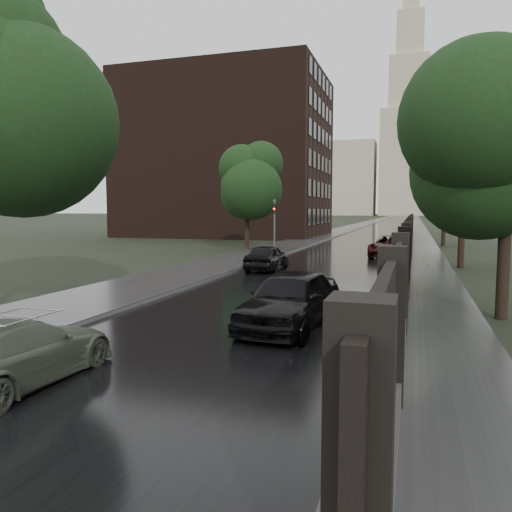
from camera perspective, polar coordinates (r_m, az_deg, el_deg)
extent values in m
plane|color=black|center=(10.23, -12.58, -13.55)|extent=(800.00, 800.00, 0.00)
cube|color=black|center=(198.43, 16.20, 4.13)|extent=(8.00, 420.00, 0.02)
cube|color=#2D2D2D|center=(198.67, 14.47, 4.20)|extent=(4.00, 420.00, 0.16)
cube|color=#2D2D2D|center=(198.37, 17.79, 4.10)|extent=(3.00, 420.00, 0.08)
cube|color=#383533|center=(40.46, 17.08, 0.76)|extent=(0.40, 75.00, 0.50)
cube|color=black|center=(40.39, 17.13, 2.53)|extent=(0.15, 75.00, 2.00)
cube|color=black|center=(3.88, 11.64, -24.69)|extent=(0.45, 0.45, 2.70)
cube|color=black|center=(78.37, 17.38, 3.64)|extent=(0.45, 0.45, 2.70)
cylinder|color=black|center=(40.46, -1.04, 4.78)|extent=(0.36, 0.36, 5.85)
sphere|color=black|center=(40.51, -1.04, 8.10)|extent=(4.25, 4.25, 4.25)
cylinder|color=black|center=(16.56, 26.59, 2.94)|extent=(0.36, 0.36, 5.53)
sphere|color=black|center=(16.64, 26.91, 10.56)|extent=(4.08, 4.08, 4.08)
cylinder|color=black|center=(30.46, 22.50, 3.91)|extent=(0.36, 0.36, 5.53)
sphere|color=black|center=(30.50, 22.65, 8.07)|extent=(4.08, 4.08, 4.08)
cylinder|color=black|center=(48.42, 20.70, 4.34)|extent=(0.36, 0.36, 5.53)
sphere|color=black|center=(48.44, 20.79, 6.95)|extent=(4.08, 4.08, 4.08)
cylinder|color=#59595E|center=(34.64, 2.13, 2.34)|extent=(0.12, 0.12, 3.00)
imported|color=#59595E|center=(34.60, 2.14, 5.65)|extent=(0.16, 0.20, 1.00)
sphere|color=#FF0C0C|center=(34.45, 2.07, 5.40)|extent=(0.14, 0.14, 0.14)
cube|color=black|center=(64.90, -3.26, 11.22)|extent=(24.00, 18.00, 20.00)
cube|color=tan|center=(311.11, 10.86, 8.64)|extent=(28.00, 22.00, 44.00)
cube|color=tan|center=(310.10, 22.81, 8.34)|extent=(28.00, 22.00, 44.00)
cube|color=tan|center=(309.54, 16.87, 10.02)|extent=(30.00, 30.00, 60.00)
cube|color=tan|center=(315.52, 17.07, 17.27)|extent=(22.00, 22.00, 40.00)
cube|color=tan|center=(323.20, 17.23, 22.47)|extent=(15.00, 15.00, 30.00)
cube|color=tan|center=(330.45, 17.34, 26.11)|extent=(9.00, 9.00, 18.00)
imported|color=#4F5745|center=(10.49, -25.74, -9.86)|extent=(1.80, 4.38, 1.27)
imported|color=black|center=(27.03, 1.28, -0.16)|extent=(1.69, 4.19, 1.43)
imported|color=black|center=(13.84, 3.95, -4.97)|extent=(2.37, 4.96, 1.63)
imported|color=black|center=(35.99, 15.12, 1.08)|extent=(3.01, 5.62, 1.50)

